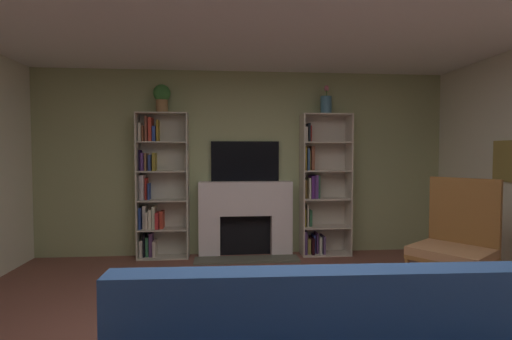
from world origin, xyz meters
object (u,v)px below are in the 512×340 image
Objects in this scene: fireplace at (246,216)px; bookshelf_left at (158,188)px; armchair at (456,240)px; tv at (245,161)px; vase_with_flowers at (326,104)px; potted_plant at (162,97)px; bookshelf_right at (319,189)px.

fireplace is 0.70× the size of bookshelf_left.
fireplace is at bearing 137.69° from armchair.
fireplace is at bearing -90.00° from tv.
bookshelf_left is at bearing 178.71° from vase_with_flowers.
potted_plant is at bearing -173.87° from tv.
fireplace is at bearing 1.43° from potted_plant.
tv is 1.38m from vase_with_flowers.
potted_plant reaches higher than armchair.
tv reaches higher than fireplace.
bookshelf_right is 5.26× the size of potted_plant.
bookshelf_left is at bearing -176.79° from tv.
fireplace is 1.98m from potted_plant.
armchair is at bearing -64.75° from vase_with_flowers.
bookshelf_right is (1.04, -0.08, -0.39)m from tv.
armchair is (1.94, -1.76, 0.03)m from fireplace.
vase_with_flowers is (0.08, -0.03, 1.19)m from bookshelf_right.
armchair is (3.13, -1.79, -0.37)m from bookshelf_left.
bookshelf_right reaches higher than armchair.
tv is 0.80× the size of armchair.
tv is 2.78m from armchair.
potted_plant is (-2.16, -0.04, 1.26)m from bookshelf_right.
potted_plant is at bearing 150.40° from armchair.
armchair is (1.94, -1.85, -0.73)m from tv.
armchair is at bearing -63.09° from bookshelf_right.
bookshelf_right is 2.50m from potted_plant.
tv is 0.48× the size of bookshelf_left.
bookshelf_right is at bearing 0.41° from fireplace.
bookshelf_right is 1.19m from vase_with_flowers.
fireplace is 1.46× the size of tv.
tv is 1.25m from bookshelf_left.
vase_with_flowers is (2.31, -0.05, 1.16)m from bookshelf_left.
bookshelf_right is at bearing 0.94° from potted_plant.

